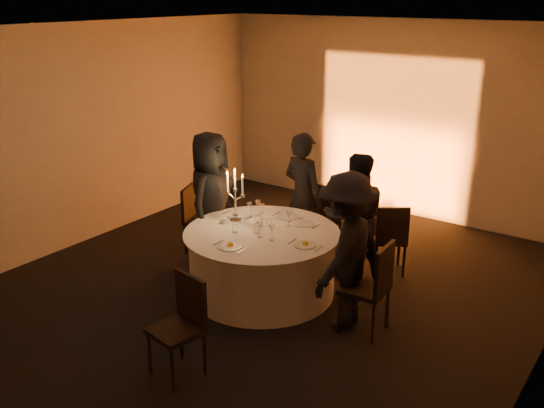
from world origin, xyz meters
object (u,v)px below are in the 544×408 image
Objects in this scene: chair_left at (196,215)px; chair_front at (182,320)px; guest_back_right at (355,217)px; banquet_table at (262,262)px; chair_right at (373,284)px; chair_back_left at (333,213)px; chair_back_right at (390,235)px; guest_right at (346,251)px; candelabra at (235,203)px; guest_back_left at (303,196)px; guest_left at (211,200)px; coffee_cup at (223,221)px.

chair_front is at bearing -160.63° from chair_left.
banquet_table is at bearing 21.26° from guest_back_right.
guest_back_right is (0.68, 0.99, 0.41)m from banquet_table.
guest_back_right is at bearing -147.46° from chair_right.
chair_back_left is 0.58× the size of guest_back_right.
guest_right is (0.13, -1.39, 0.33)m from chair_back_right.
chair_right is at bearing 65.40° from chair_front.
candelabra is (-1.13, -0.90, 0.21)m from guest_back_right.
chair_right is 1.05× the size of chair_front.
guest_back_left is (-1.64, 1.26, 0.28)m from chair_right.
chair_left is 0.53× the size of guest_back_left.
chair_back_left is 1.66m from candelabra.
chair_back_right is 0.52× the size of guest_left.
guest_back_right is (1.67, 0.71, -0.08)m from guest_left.
guest_left reaches higher than chair_right.
banquet_table is 1.61m from chair_back_left.
chair_right is 2.08m from guest_back_left.
guest_back_left is at bearing 110.50° from chair_front.
chair_right is (2.91, -0.56, 0.06)m from chair_left.
chair_front is 8.69× the size of coffee_cup.
coffee_cup is (-1.99, 0.03, 0.23)m from chair_right.
guest_right reaches higher than coffee_cup.
guest_back_right is at bearing 38.50° from candelabra.
guest_back_left reaches higher than coffee_cup.
guest_left reaches higher than chair_back_right.
candelabra is at bearing -131.58° from chair_left.
candelabra is at bearing 57.17° from coffee_cup.
chair_front is 0.54× the size of guest_left.
guest_right is at bearing -122.14° from chair_left.
chair_left is at bearing 38.02° from guest_back_left.
chair_back_left is at bearing -149.75° from guest_right.
chair_front is 2.39m from guest_left.
guest_back_right reaches higher than coffee_cup.
coffee_cup is at bearing 5.98° from guest_back_right.
guest_left is 2.64× the size of candelabra.
guest_right is (1.12, -0.06, 0.46)m from banquet_table.
coffee_cup is at bearing 128.06° from chair_front.
guest_right is 15.30× the size of coffee_cup.
banquet_table is 1.26m from guest_back_right.
chair_back_right is 2.08m from coffee_cup.
chair_right is 9.10× the size of coffee_cup.
guest_right is 2.53× the size of candelabra.
candelabra is (-0.45, 0.09, 0.62)m from banquet_table.
guest_back_left reaches higher than chair_left.
guest_back_left is at bearing -27.08° from chair_back_right.
guest_back_right is at bearing 55.63° from banquet_table.
chair_right reaches higher than coffee_cup.
guest_right reaches higher than chair_back_left.
coffee_cup is (-0.56, -1.65, 0.28)m from chair_back_left.
banquet_table is 2.71× the size of candelabra.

